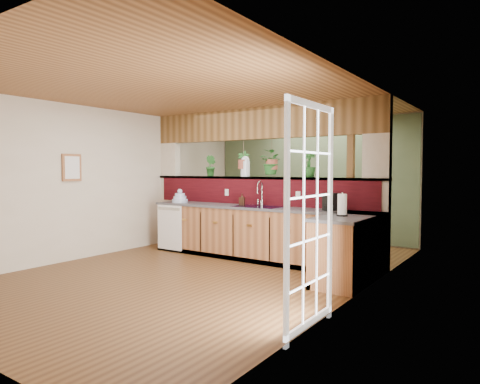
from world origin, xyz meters
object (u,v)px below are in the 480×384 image
Objects in this scene: soap_dispenser at (242,199)px; shelving_console at (286,216)px; paper_towel at (342,205)px; dish_stack at (180,198)px; glass_jar at (245,166)px; coffee_maker at (331,202)px; faucet at (260,192)px.

shelving_console is at bearing 98.65° from soap_dispenser.
soap_dispenser is at bearing 162.44° from paper_towel.
dish_stack is at bearing -87.59° from shelving_console.
soap_dispenser is 0.68m from glass_jar.
shelving_console is at bearing 95.58° from glass_jar.
soap_dispenser is 0.14× the size of shelving_console.
coffee_maker is 0.72× the size of glass_jar.
soap_dispenser is at bearing -160.99° from coffee_maker.
dish_stack is 0.80× the size of glass_jar.
glass_jar is (-1.78, 0.35, 0.55)m from coffee_maker.
glass_jar is 0.26× the size of shelving_console.
coffee_maker reaches higher than dish_stack.
soap_dispenser is (-0.30, -0.11, -0.12)m from faucet.
glass_jar is at bearing 21.67° from dish_stack.
faucet is 0.35m from soap_dispenser.
paper_towel is 0.85× the size of glass_jar.
dish_stack is at bearing 171.30° from paper_towel.
soap_dispenser is at bearing -159.41° from faucet.
coffee_maker is 3.03m from shelving_console.
shelving_console is (-0.64, 2.12, -0.63)m from faucet.
soap_dispenser is 1.62m from coffee_maker.
coffee_maker is 1.89m from glass_jar.
shelving_console is at bearing 106.89° from faucet.
glass_jar is at bearing 154.76° from faucet.
coffee_maker is 0.18× the size of shelving_console.
coffee_maker is (1.32, -0.13, -0.11)m from faucet.
faucet reaches higher than shelving_console.
shelving_console is at bearing 67.52° from dish_stack.
dish_stack reaches higher than shelving_console.
paper_towel is at bearing -17.56° from soap_dispenser.
glass_jar is at bearing -59.52° from shelving_console.
glass_jar reaches higher than soap_dispenser.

